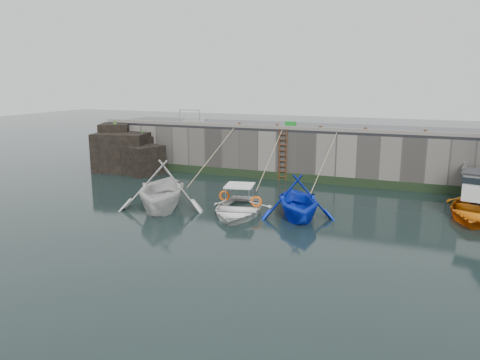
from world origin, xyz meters
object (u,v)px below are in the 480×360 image
at_px(fish_crate, 291,124).
at_px(bollard_a, 239,125).
at_px(boat_near_white, 163,209).
at_px(boat_near_blue, 238,213).
at_px(bollard_b, 277,126).
at_px(ladder, 283,155).
at_px(bollard_e, 425,132).
at_px(bollard_d, 365,130).
at_px(boat_near_blacktrim, 297,217).
at_px(bollard_c, 321,128).

bearing_deg(fish_crate, bollard_a, -132.55).
distance_m(boat_near_white, boat_near_blue, 3.74).
bearing_deg(bollard_b, ladder, -33.86).
bearing_deg(fish_crate, bollard_e, -2.31).
distance_m(bollard_b, bollard_e, 8.50).
distance_m(bollard_d, bollard_e, 3.20).
relative_size(ladder, boat_near_blacktrim, 0.76).
xyz_separation_m(boat_near_blacktrim, bollard_d, (1.89, 7.51, 3.30)).
xyz_separation_m(bollard_b, bollard_d, (5.30, 0.00, 0.00)).
relative_size(boat_near_white, boat_near_blacktrim, 1.19).
relative_size(fish_crate, bollard_a, 2.27).
xyz_separation_m(boat_near_blue, boat_near_blacktrim, (2.74, 0.47, 0.00)).
bearing_deg(ladder, fish_crate, 95.30).
xyz_separation_m(ladder, bollard_a, (-3.00, 0.34, 1.71)).
height_order(fish_crate, bollard_e, fish_crate).
relative_size(bollard_a, bollard_d, 1.00).
distance_m(ladder, bollard_c, 2.81).
height_order(bollard_c, bollard_e, same).
distance_m(fish_crate, bollard_e, 8.46).
bearing_deg(bollard_a, bollard_c, 0.00).
bearing_deg(bollard_a, boat_near_blue, -68.34).
height_order(bollard_a, bollard_d, same).
distance_m(boat_near_blacktrim, bollard_e, 9.65).
relative_size(boat_near_blue, bollard_d, 16.27).
bearing_deg(boat_near_blue, fish_crate, 80.45).
bearing_deg(bollard_b, bollard_d, 0.00).
xyz_separation_m(boat_near_blacktrim, bollard_b, (-3.41, 7.51, 3.30)).
distance_m(bollard_b, bollard_c, 2.70).
xyz_separation_m(boat_near_white, boat_near_blue, (3.68, 0.66, 0.00)).
relative_size(boat_near_white, bollard_a, 18.07).
height_order(boat_near_blacktrim, bollard_c, bollard_c).
relative_size(ladder, bollard_c, 11.43).
relative_size(fish_crate, bollard_b, 2.27).
relative_size(ladder, bollard_e, 11.43).
height_order(boat_near_blacktrim, bollard_b, bollard_b).
bearing_deg(bollard_c, fish_crate, 140.16).
xyz_separation_m(fish_crate, bollard_e, (8.22, -2.02, -0.01)).
bearing_deg(bollard_a, bollard_e, 0.00).
height_order(boat_near_blue, bollard_c, bollard_c).
bearing_deg(ladder, bollard_b, 146.14).
bearing_deg(boat_near_white, ladder, 46.27).
xyz_separation_m(fish_crate, bollard_c, (2.42, -2.02, -0.01)).
xyz_separation_m(bollard_a, bollard_c, (5.20, 0.00, 0.00)).
relative_size(boat_near_blacktrim, bollard_d, 15.13).
distance_m(boat_near_blacktrim, bollard_d, 8.42).
bearing_deg(boat_near_white, fish_crate, 52.03).
bearing_deg(boat_near_blacktrim, boat_near_blue, 165.66).
relative_size(boat_near_blacktrim, fish_crate, 6.67).
relative_size(bollard_a, bollard_c, 1.00).
bearing_deg(bollard_b, bollard_a, 180.00).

